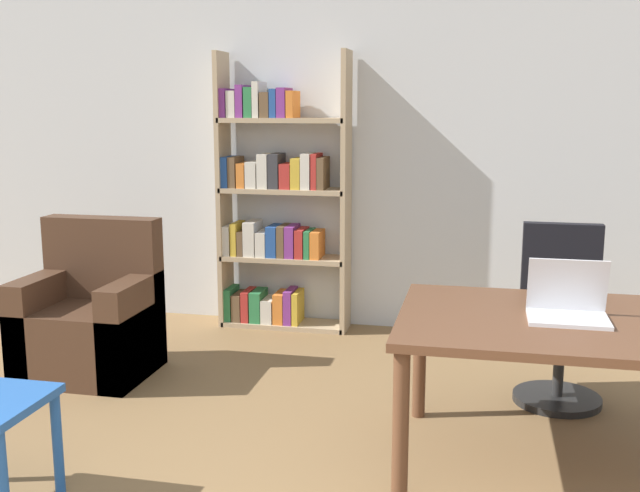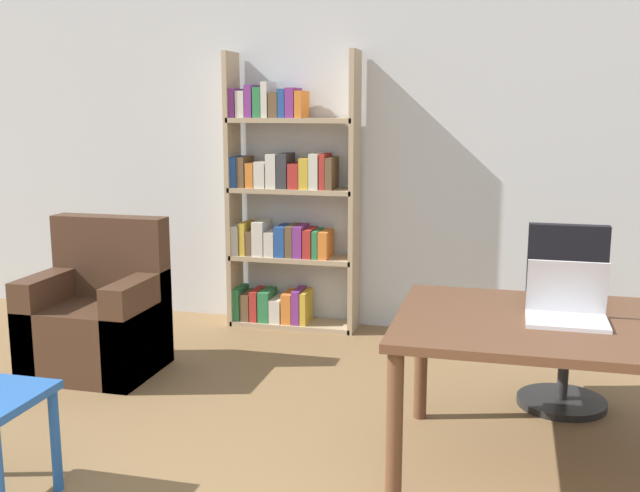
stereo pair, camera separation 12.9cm
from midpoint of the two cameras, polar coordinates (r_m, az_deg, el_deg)
The scene contains 6 objects.
wall_back at distance 5.58m, azimuth 6.53°, elevation 7.29°, with size 8.00×0.06×2.70m.
desk at distance 3.56m, azimuth 17.89°, elevation -6.59°, with size 1.58×1.06×0.72m.
laptop at distance 3.52m, azimuth 17.36°, elevation -4.42°, with size 0.35×0.26×0.27m.
office_chair at distance 4.48m, azimuth 17.03°, elevation -5.65°, with size 0.49×0.49×1.01m.
armchair at distance 4.96m, azimuth -17.81°, elevation -5.60°, with size 0.77×0.64×0.97m.
bookshelf at distance 5.63m, azimuth -4.09°, elevation 2.86°, with size 0.98×0.28×2.06m.
Camera 1 is at (0.50, -1.03, 1.66)m, focal length 42.00 mm.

